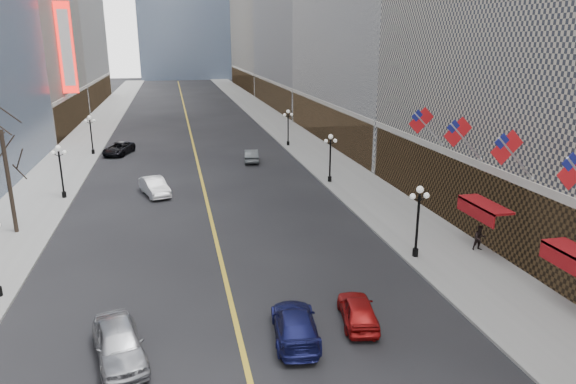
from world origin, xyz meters
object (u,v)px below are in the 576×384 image
streetlamp_east_2 (330,153)px  car_nb_mid (155,187)px  streetlamp_west_2 (60,166)px  car_nb_near (119,343)px  streetlamp_east_1 (418,214)px  car_sb_mid (358,310)px  car_nb_far (119,149)px  car_sb_near (295,324)px  car_sb_far (251,156)px  streetlamp_east_3 (288,124)px  streetlamp_west_3 (91,131)px

streetlamp_east_2 → car_nb_mid: bearing=-178.3°
streetlamp_west_2 → car_nb_near: streetlamp_west_2 is taller
streetlamp_east_1 → car_sb_mid: 9.12m
streetlamp_east_1 → car_nb_mid: size_ratio=0.96×
car_nb_near → car_nb_mid: size_ratio=1.01×
streetlamp_west_2 → car_nb_far: bearing=80.5°
car_nb_mid → car_sb_near: bearing=-91.7°
streetlamp_east_1 → car_sb_far: streetlamp_east_1 is taller
car_nb_far → car_sb_near: bearing=-57.5°
streetlamp_east_3 → streetlamp_west_3: bearing=180.0°
streetlamp_east_1 → car_nb_near: bearing=-157.5°
car_nb_near → streetlamp_west_2: bearing=91.9°
car_nb_near → car_sb_far: size_ratio=1.12×
streetlamp_east_3 → car_nb_mid: size_ratio=0.96×
streetlamp_east_3 → car_nb_far: bearing=-178.9°
car_sb_far → car_nb_mid: bearing=53.8°
streetlamp_east_1 → streetlamp_east_2: size_ratio=1.00×
streetlamp_east_1 → streetlamp_east_3: size_ratio=1.00×
car_nb_near → car_sb_near: (7.60, -0.02, -0.11)m
streetlamp_east_3 → car_sb_mid: 42.89m
car_nb_mid → streetlamp_west_2: bearing=159.4°
car_sb_far → car_sb_near: bearing=91.4°
car_nb_mid → car_nb_near: bearing=-109.1°
streetlamp_west_2 → car_nb_far: (2.95, 17.60, -2.18)m
streetlamp_west_3 → car_nb_mid: streetlamp_west_3 is taller
car_nb_mid → car_sb_mid: (9.97, -23.93, -0.10)m
streetlamp_west_3 → car_nb_mid: bearing=-67.8°
streetlamp_west_2 → car_sb_far: 20.64m
streetlamp_west_3 → car_nb_near: (6.66, -43.01, -2.09)m
streetlamp_east_1 → car_sb_mid: streetlamp_east_1 is taller
car_sb_near → car_sb_mid: car_sb_near is taller
car_nb_near → car_sb_far: (11.04, 35.39, -0.11)m
streetlamp_east_1 → car_sb_far: (-5.90, 28.38, -2.20)m
streetlamp_east_1 → streetlamp_west_3: same height
car_sb_near → streetlamp_east_2: bearing=-103.6°
streetlamp_east_3 → car_nb_near: bearing=-111.5°
streetlamp_east_1 → streetlamp_east_2: bearing=90.0°
streetlamp_west_2 → streetlamp_west_3: same height
streetlamp_east_3 → car_nb_near: (-16.94, -43.01, -2.09)m
car_nb_near → car_sb_mid: size_ratio=1.21×
car_sb_near → car_sb_far: car_sb_far is taller
streetlamp_east_3 → car_sb_mid: size_ratio=1.15×
streetlamp_east_2 → car_sb_mid: 25.25m
streetlamp_east_2 → streetlamp_east_3: bearing=90.0°
car_nb_mid → car_sb_far: car_nb_mid is taller
streetlamp_west_3 → car_nb_mid: 20.06m
streetlamp_east_3 → streetlamp_west_2: same height
streetlamp_east_1 → car_nb_far: size_ratio=0.87×
streetlamp_east_1 → car_sb_near: bearing=-143.0°
streetlamp_west_3 → car_sb_far: (17.70, -7.62, -2.20)m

